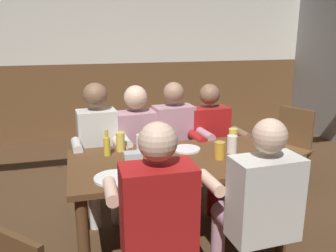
{
  "coord_description": "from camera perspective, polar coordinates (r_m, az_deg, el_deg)",
  "views": [
    {
      "loc": [
        -0.72,
        -2.59,
        1.67
      ],
      "look_at": [
        0.0,
        0.09,
        0.92
      ],
      "focal_mm": 37.61,
      "sensor_mm": 36.0,
      "label": 1
    }
  ],
  "objects": [
    {
      "name": "back_wall_upper",
      "position": [
        5.66,
        -8.05,
        16.59
      ],
      "size": [
        6.23,
        0.12,
        1.29
      ],
      "primitive_type": "cube",
      "color": "silver"
    },
    {
      "name": "table_candle",
      "position": [
        2.63,
        15.56,
        -5.45
      ],
      "size": [
        0.04,
        0.04,
        0.08
      ],
      "primitive_type": "cylinder",
      "color": "#F9E08C",
      "rests_on": "dining_table"
    },
    {
      "name": "person_2",
      "position": [
        3.36,
        1.35,
        -2.33
      ],
      "size": [
        0.54,
        0.54,
        1.21
      ],
      "rotation": [
        0.0,
        0.0,
        3.22
      ],
      "color": "#B78493",
      "rests_on": "ground_plane"
    },
    {
      "name": "person_1",
      "position": [
        3.29,
        -4.78,
        -2.73
      ],
      "size": [
        0.55,
        0.56,
        1.19
      ],
      "rotation": [
        0.0,
        0.0,
        3.24
      ],
      "color": "#B78493",
      "rests_on": "ground_plane"
    },
    {
      "name": "condiment_caddy",
      "position": [
        2.7,
        -5.7,
        -4.76
      ],
      "size": [
        0.14,
        0.1,
        0.05
      ],
      "primitive_type": "cube",
      "color": "#B2B7BC",
      "rests_on": "dining_table"
    },
    {
      "name": "bottle_0",
      "position": [
        2.69,
        17.52,
        -3.41
      ],
      "size": [
        0.07,
        0.07,
        0.29
      ],
      "color": "gold",
      "rests_on": "dining_table"
    },
    {
      "name": "dining_table",
      "position": [
        2.73,
        1.45,
        -7.47
      ],
      "size": [
        1.61,
        0.87,
        0.73
      ],
      "color": "brown",
      "rests_on": "ground_plane"
    },
    {
      "name": "pint_glass_1",
      "position": [
        2.87,
        -7.73,
        -2.54
      ],
      "size": [
        0.07,
        0.07,
        0.16
      ],
      "primitive_type": "cylinder",
      "color": "#E5C64C",
      "rests_on": "dining_table"
    },
    {
      "name": "pint_glass_2",
      "position": [
        3.14,
        10.48,
        -1.47
      ],
      "size": [
        0.08,
        0.08,
        0.12
      ],
      "primitive_type": "cylinder",
      "color": "#E5C64C",
      "rests_on": "dining_table"
    },
    {
      "name": "pint_glass_3",
      "position": [
        2.84,
        -4.49,
        -2.76
      ],
      "size": [
        0.07,
        0.07,
        0.14
      ],
      "primitive_type": "cylinder",
      "color": "white",
      "rests_on": "dining_table"
    },
    {
      "name": "bottle_1",
      "position": [
        2.78,
        -9.87,
        -3.11
      ],
      "size": [
        0.05,
        0.05,
        0.21
      ],
      "color": "gold",
      "rests_on": "dining_table"
    },
    {
      "name": "plate_0",
      "position": [
        2.89,
        3.02,
        -3.76
      ],
      "size": [
        0.23,
        0.23,
        0.01
      ],
      "primitive_type": "cylinder",
      "color": "white",
      "rests_on": "dining_table"
    },
    {
      "name": "person_4",
      "position": [
        2.04,
        -1.96,
        -13.95
      ],
      "size": [
        0.55,
        0.52,
        1.22
      ],
      "rotation": [
        0.0,
        0.0,
        -0.01
      ],
      "color": "#AD1919",
      "rests_on": "ground_plane"
    },
    {
      "name": "pint_glass_0",
      "position": [
        2.85,
        10.33,
        -2.92
      ],
      "size": [
        0.08,
        0.08,
        0.14
      ],
      "primitive_type": "cylinder",
      "color": "white",
      "rests_on": "dining_table"
    },
    {
      "name": "plate_1",
      "position": [
        2.36,
        -8.63,
        -8.33
      ],
      "size": [
        0.27,
        0.27,
        0.01
      ],
      "primitive_type": "cylinder",
      "color": "white",
      "rests_on": "dining_table"
    },
    {
      "name": "ground_plane",
      "position": [
        3.16,
        0.43,
        -16.72
      ],
      "size": [
        7.47,
        7.47,
        0.0
      ],
      "primitive_type": "plane",
      "color": "#4C331E"
    },
    {
      "name": "back_wall_wainscot",
      "position": [
        5.76,
        -7.6,
        4.22
      ],
      "size": [
        6.23,
        0.12,
        1.18
      ],
      "primitive_type": "cube",
      "color": "brown",
      "rests_on": "ground_plane"
    },
    {
      "name": "pint_glass_4",
      "position": [
        2.7,
        8.35,
        -3.92
      ],
      "size": [
        0.08,
        0.08,
        0.13
      ],
      "primitive_type": "cylinder",
      "color": "gold",
      "rests_on": "dining_table"
    },
    {
      "name": "person_3",
      "position": [
        3.47,
        7.11,
        -2.1
      ],
      "size": [
        0.54,
        0.53,
        1.18
      ],
      "rotation": [
        0.0,
        0.0,
        3.2
      ],
      "color": "#AD1919",
      "rests_on": "ground_plane"
    },
    {
      "name": "person_5",
      "position": [
        2.27,
        14.28,
        -11.74
      ],
      "size": [
        0.56,
        0.54,
        1.2
      ],
      "rotation": [
        0.0,
        0.0,
        0.05
      ],
      "color": "silver",
      "rests_on": "ground_plane"
    },
    {
      "name": "person_0",
      "position": [
        3.24,
        -11.16,
        -2.92
      ],
      "size": [
        0.51,
        0.54,
        1.23
      ],
      "rotation": [
        0.0,
        0.0,
        3.21
      ],
      "color": "silver",
      "rests_on": "ground_plane"
    },
    {
      "name": "chair_empty_near_right",
      "position": [
        3.97,
        18.86,
        -3.19
      ],
      "size": [
        0.59,
        0.59,
        0.88
      ],
      "rotation": [
        0.0,
        0.0,
        -4.26
      ],
      "color": "brown",
      "rests_on": "ground_plane"
    }
  ]
}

